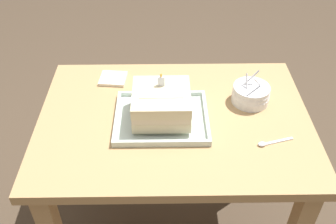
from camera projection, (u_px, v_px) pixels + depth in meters
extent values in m
cube|color=tan|center=(174.00, 121.00, 1.38)|extent=(0.97, 0.69, 0.04)
cube|color=tan|center=(83.00, 138.00, 1.83)|extent=(0.06, 0.06, 0.67)
cube|color=tan|center=(261.00, 136.00, 1.83)|extent=(0.06, 0.06, 0.67)
cube|color=silver|center=(162.00, 119.00, 1.36)|extent=(0.33, 0.28, 0.01)
cube|color=silver|center=(162.00, 143.00, 1.25)|extent=(0.33, 0.01, 0.02)
cube|color=silver|center=(162.00, 93.00, 1.45)|extent=(0.33, 0.01, 0.02)
cube|color=silver|center=(117.00, 117.00, 1.35)|extent=(0.01, 0.25, 0.02)
cube|color=silver|center=(206.00, 116.00, 1.35)|extent=(0.01, 0.25, 0.02)
cube|color=beige|center=(161.00, 110.00, 1.33)|extent=(0.20, 0.20, 0.04)
cube|color=beige|center=(161.00, 104.00, 1.31)|extent=(0.19, 0.19, 0.02)
cube|color=beige|center=(161.00, 97.00, 1.29)|extent=(0.20, 0.20, 0.04)
cube|color=silver|center=(161.00, 95.00, 1.27)|extent=(0.15, 0.04, 0.00)
cube|color=white|center=(161.00, 81.00, 1.30)|extent=(0.02, 0.01, 0.03)
ellipsoid|color=yellow|center=(161.00, 75.00, 1.29)|extent=(0.01, 0.01, 0.01)
cylinder|color=white|center=(250.00, 98.00, 1.43)|extent=(0.14, 0.14, 0.03)
cylinder|color=white|center=(251.00, 94.00, 1.42)|extent=(0.14, 0.14, 0.03)
cylinder|color=white|center=(251.00, 90.00, 1.41)|extent=(0.13, 0.13, 0.03)
cylinder|color=silver|center=(258.00, 83.00, 1.37)|extent=(0.05, 0.06, 0.07)
cylinder|color=silver|center=(250.00, 79.00, 1.40)|extent=(0.07, 0.02, 0.07)
cylinder|color=silver|center=(247.00, 83.00, 1.39)|extent=(0.01, 0.05, 0.06)
ellipsoid|color=silver|center=(262.00, 144.00, 1.26)|extent=(0.03, 0.03, 0.01)
cube|color=silver|center=(279.00, 141.00, 1.28)|extent=(0.10, 0.04, 0.00)
cube|color=silver|center=(113.00, 79.00, 1.54)|extent=(0.11, 0.11, 0.01)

